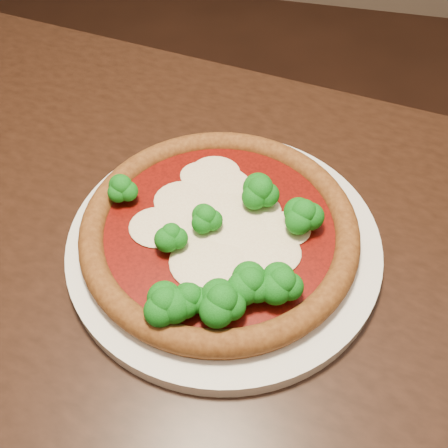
# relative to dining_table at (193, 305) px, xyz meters

# --- Properties ---
(floor) EXTENTS (4.00, 4.00, 0.00)m
(floor) POSITION_rel_dining_table_xyz_m (0.08, 0.15, -0.65)
(floor) COLOR black
(floor) RESTS_ON ground
(dining_table) EXTENTS (1.38, 0.94, 0.75)m
(dining_table) POSITION_rel_dining_table_xyz_m (0.00, 0.00, 0.00)
(dining_table) COLOR black
(dining_table) RESTS_ON floor
(plate) EXTENTS (0.35, 0.35, 0.02)m
(plate) POSITION_rel_dining_table_xyz_m (0.03, 0.03, 0.11)
(plate) COLOR silver
(plate) RESTS_ON dining_table
(pizza) EXTENTS (0.30, 0.30, 0.06)m
(pizza) POSITION_rel_dining_table_xyz_m (0.03, 0.02, 0.13)
(pizza) COLOR brown
(pizza) RESTS_ON plate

